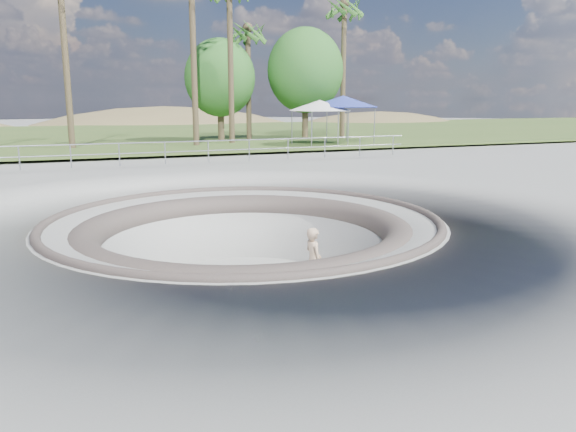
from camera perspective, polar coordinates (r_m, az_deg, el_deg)
The scene contains 13 objects.
ground at distance 14.67m, azimuth -4.49°, elevation -0.32°, with size 180.00×180.00×0.00m, color #9A9B96.
skate_bowl at distance 15.16m, azimuth -4.38°, elevation -7.10°, with size 14.00×14.00×4.10m.
grass_strip at distance 47.98m, azimuth -16.74°, elevation 7.89°, with size 180.00×36.00×0.12m.
distant_hills at distance 72.04m, azimuth -15.10°, elevation 3.33°, with size 103.20×45.00×28.60m.
safety_railing at distance 26.16m, azimuth -12.38°, elevation 6.30°, with size 25.00×0.06×1.03m.
skateboard at distance 14.49m, azimuth 2.57°, elevation -7.97°, with size 0.91×0.26×0.09m.
skater at distance 14.21m, azimuth 2.60°, elevation -4.58°, with size 0.64×0.42×1.74m, color beige.
canopy_white at distance 35.33m, azimuth 3.25°, elevation 11.14°, with size 5.41×5.41×2.74m.
canopy_blue at distance 36.18m, azimuth 5.63°, elevation 11.50°, with size 5.89×5.89×3.02m.
palm_d at distance 40.02m, azimuth -4.11°, elevation 17.90°, with size 2.60×2.60×8.43m.
palm_f at distance 42.05m, azimuth 5.75°, elevation 19.94°, with size 2.60×2.60×10.28m.
bushy_tree_mid at distance 39.61m, azimuth -6.93°, elevation 13.76°, with size 4.83×4.39×6.97m.
bushy_tree_right at distance 41.09m, azimuth 1.78°, elevation 14.55°, with size 5.46×4.96×7.88m.
Camera 1 is at (-4.21, -13.71, 3.07)m, focal length 35.00 mm.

